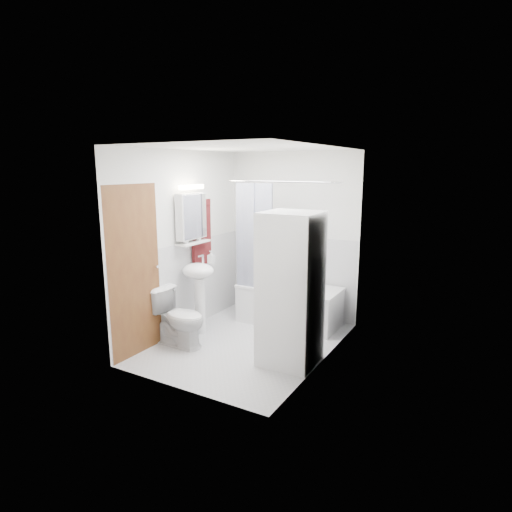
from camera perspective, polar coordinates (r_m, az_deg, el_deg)
The scene contains 20 objects.
floor at distance 5.51m, azimuth -1.17°, elevation -11.58°, with size 2.60×2.60×0.00m, color silver.
room_walls at distance 5.10m, azimuth -1.24°, elevation 3.94°, with size 2.60×2.60×2.60m.
wainscot at distance 5.54m, azimuth 0.36°, elevation -4.82°, with size 1.98×2.58×2.58m.
door at distance 5.32m, azimuth -13.12°, elevation -1.37°, with size 0.05×2.00×2.00m.
bathtub at distance 6.10m, azimuth 4.47°, elevation -6.27°, with size 1.41×0.67×0.54m.
tub_spout at distance 6.17m, azimuth 7.54°, elevation -0.70°, with size 0.04×0.04×0.12m, color silver.
curtain_rod at distance 5.56m, azimuth 3.52°, elevation 9.87°, with size 0.02×0.02×1.59m, color silver.
shower_curtain at distance 5.83m, azimuth -0.30°, elevation 2.57°, with size 0.55×0.02×1.45m.
sink at distance 5.69m, azimuth -7.65°, elevation -3.39°, with size 0.44×0.37×1.04m.
medicine_cabinet at distance 5.69m, azimuth -8.60°, elevation 5.41°, with size 0.13×0.50×0.71m.
shelf at distance 5.73m, azimuth -8.37°, elevation 1.77°, with size 0.18×0.54×0.03m, color silver.
shower_caddy at distance 6.08m, azimuth 8.01°, elevation 1.89°, with size 0.22×0.06×0.02m, color silver.
towel at distance 5.94m, azimuth -7.29°, elevation 3.28°, with size 0.07×0.38×0.92m.
washer_dryer at distance 4.75m, azimuth 4.60°, elevation -4.44°, with size 0.64×0.63×1.72m.
toilet at distance 5.43m, azimuth -10.26°, elevation -8.09°, with size 0.40×0.72×0.71m, color white.
soap_pump at distance 5.79m, azimuth -5.98°, elevation -0.59°, with size 0.08×0.17×0.08m, color gray.
shelf_bottle at distance 5.61m, azimuth -9.33°, elevation 2.02°, with size 0.07×0.18×0.07m, color gray.
shelf_cup at distance 5.81m, azimuth -7.67°, elevation 2.57°, with size 0.10×0.09×0.10m, color gray.
shampoo_a at distance 6.09m, azimuth 7.63°, elevation 2.63°, with size 0.13×0.17×0.13m, color gray.
shampoo_b at distance 6.05m, azimuth 8.68°, elevation 2.30°, with size 0.08×0.21×0.08m, color #27519D.
Camera 1 is at (2.60, -4.34, 2.18)m, focal length 30.00 mm.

